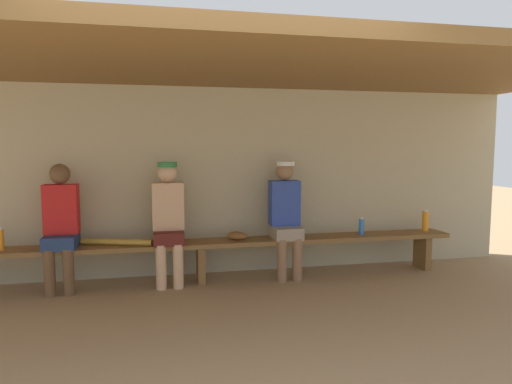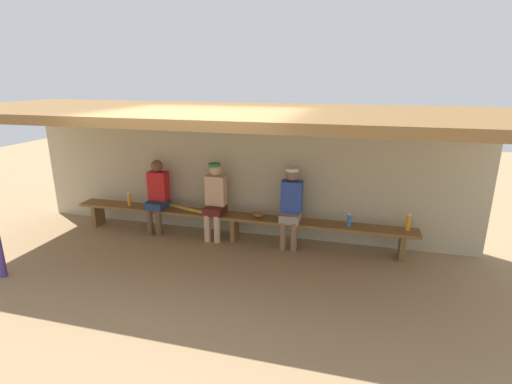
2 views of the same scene
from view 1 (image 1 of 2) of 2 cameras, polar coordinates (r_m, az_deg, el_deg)
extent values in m
plane|color=#9E7F59|center=(3.80, -4.67, -17.81)|extent=(24.00, 24.00, 0.00)
cube|color=#B7AD8C|center=(5.49, -7.45, 1.35)|extent=(8.00, 0.20, 2.20)
cube|color=brown|center=(4.25, -6.20, 15.78)|extent=(8.00, 2.80, 0.12)
cube|color=brown|center=(5.14, -6.95, -6.43)|extent=(6.00, 0.36, 0.05)
cube|color=brown|center=(5.20, -6.92, -8.91)|extent=(0.08, 0.29, 0.41)
cube|color=brown|center=(6.08, 20.07, -7.06)|extent=(0.08, 0.29, 0.41)
cube|color=navy|center=(5.19, -23.20, -5.70)|extent=(0.32, 0.40, 0.14)
cylinder|color=brown|center=(5.12, -24.41, -9.23)|extent=(0.11, 0.11, 0.48)
cylinder|color=brown|center=(5.08, -22.40, -9.26)|extent=(0.11, 0.11, 0.48)
cube|color=red|center=(5.21, -23.17, -1.96)|extent=(0.34, 0.20, 0.52)
sphere|color=brown|center=(5.18, -23.34, 2.10)|extent=(0.21, 0.21, 0.21)
cube|color=#591E19|center=(5.09, -10.85, -5.54)|extent=(0.32, 0.40, 0.14)
cylinder|color=#DBAD84|center=(5.00, -11.79, -9.19)|extent=(0.11, 0.11, 0.48)
cylinder|color=#DBAD84|center=(5.00, -9.70, -9.14)|extent=(0.11, 0.11, 0.48)
cube|color=#DBAD84|center=(5.11, -10.94, -1.74)|extent=(0.34, 0.20, 0.52)
sphere|color=#DBAD84|center=(5.08, -11.02, 2.40)|extent=(0.21, 0.21, 0.21)
cylinder|color=#2D8442|center=(5.03, -11.03, 3.40)|extent=(0.21, 0.21, 0.05)
cube|color=gray|center=(5.28, 3.77, -5.03)|extent=(0.32, 0.40, 0.14)
cylinder|color=#8C6647|center=(5.17, 3.27, -8.56)|extent=(0.11, 0.11, 0.48)
cylinder|color=#8C6647|center=(5.22, 5.19, -8.44)|extent=(0.11, 0.11, 0.48)
cube|color=#2D47A5|center=(5.30, 3.56, -1.37)|extent=(0.34, 0.20, 0.52)
sphere|color=#8C6647|center=(5.27, 3.58, 2.62)|extent=(0.21, 0.21, 0.21)
cylinder|color=white|center=(5.23, 3.71, 3.58)|extent=(0.21, 0.21, 0.05)
cylinder|color=orange|center=(5.33, -29.34, -5.26)|extent=(0.07, 0.07, 0.21)
cylinder|color=white|center=(5.31, -29.40, -3.99)|extent=(0.05, 0.05, 0.02)
cylinder|color=orange|center=(6.08, 20.43, -3.46)|extent=(0.08, 0.08, 0.24)
cylinder|color=white|center=(6.06, 20.48, -2.20)|extent=(0.06, 0.06, 0.02)
cylinder|color=blue|center=(5.61, 13.04, -4.27)|extent=(0.06, 0.06, 0.19)
cylinder|color=white|center=(5.60, 13.06, -3.20)|extent=(0.04, 0.04, 0.02)
ellipsoid|color=brown|center=(5.20, -2.41, -5.49)|extent=(0.29, 0.26, 0.09)
cylinder|color=#B28C33|center=(5.13, -17.04, -6.01)|extent=(0.76, 0.30, 0.07)
camera|label=2|loc=(2.88, 101.72, 24.17)|focal=27.15mm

